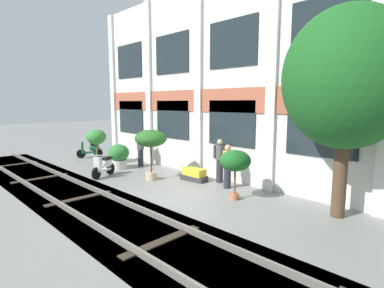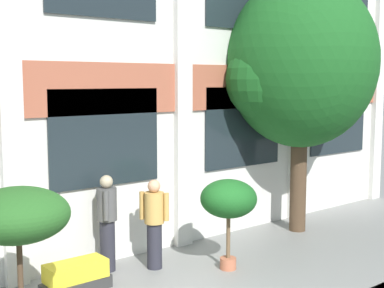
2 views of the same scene
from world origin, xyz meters
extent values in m
cube|color=silver|center=(0.00, 2.92, 3.87)|extent=(16.76, 0.50, 7.74)
cube|color=#AD5B42|center=(0.00, 2.65, 3.10)|extent=(16.76, 0.06, 0.90)
cube|color=silver|center=(-1.68, 2.61, 3.87)|extent=(0.36, 0.16, 7.74)
cube|color=silver|center=(1.68, 2.61, 3.87)|extent=(0.36, 0.16, 7.74)
cube|color=silver|center=(5.03, 2.61, 3.87)|extent=(0.36, 0.16, 7.74)
cube|color=silver|center=(8.38, 2.61, 3.87)|extent=(0.36, 0.16, 7.74)
cube|color=#1E282D|center=(0.00, 2.64, 2.25)|extent=(2.15, 0.04, 1.70)
cube|color=#1E282D|center=(3.35, 2.64, 2.25)|extent=(2.15, 0.04, 1.70)
cube|color=#1E282D|center=(6.70, 2.64, 2.25)|extent=(2.15, 0.04, 1.70)
cube|color=#1E282D|center=(6.70, 2.64, 5.15)|extent=(2.15, 0.04, 1.70)
cylinder|color=#4C3826|center=(4.24, 1.85, 1.32)|extent=(0.35, 0.35, 2.63)
ellipsoid|color=#19561E|center=(4.24, 1.85, 3.62)|extent=(3.17, 3.17, 3.58)
sphere|color=#19561E|center=(3.45, 2.05, 3.26)|extent=(1.74, 1.74, 1.74)
sphere|color=#19561E|center=(5.03, 1.65, 3.26)|extent=(1.74, 1.74, 1.74)
cylinder|color=#4C3826|center=(-2.35, 0.67, 0.91)|extent=(0.07, 0.07, 1.21)
ellipsoid|color=#286023|center=(-2.35, 0.67, 1.64)|extent=(1.24, 1.24, 0.67)
cube|color=#333333|center=(-1.08, 1.76, 0.10)|extent=(1.09, 0.59, 0.20)
cube|color=yellow|center=(-1.08, 1.76, 0.34)|extent=(0.94, 0.42, 0.28)
cylinder|color=#B76647|center=(1.43, 1.04, 0.10)|extent=(0.28, 0.28, 0.20)
cylinder|color=brown|center=(1.43, 1.04, 0.65)|extent=(0.07, 0.07, 0.91)
ellipsoid|color=#19561E|center=(1.43, 1.04, 1.24)|extent=(0.97, 0.97, 0.66)
cylinder|color=#282833|center=(0.47, 1.88, 0.40)|extent=(0.26, 0.26, 0.80)
cylinder|color=tan|center=(0.47, 1.88, 1.07)|extent=(0.34, 0.34, 0.54)
sphere|color=tan|center=(0.47, 1.88, 1.45)|extent=(0.22, 0.22, 0.22)
cylinder|color=tan|center=(0.34, 2.05, 1.10)|extent=(0.09, 0.09, 0.48)
cylinder|color=tan|center=(0.60, 1.70, 1.10)|extent=(0.09, 0.09, 0.48)
cylinder|color=#282833|center=(-0.22, 2.28, 0.44)|extent=(0.26, 0.26, 0.88)
cylinder|color=#4C4C4C|center=(-0.22, 2.28, 1.16)|extent=(0.34, 0.34, 0.55)
sphere|color=tan|center=(-0.22, 2.28, 1.55)|extent=(0.22, 0.22, 0.22)
cylinder|color=#4C4C4C|center=(-0.34, 2.09, 1.19)|extent=(0.09, 0.09, 0.50)
cylinder|color=#4C4C4C|center=(-0.10, 2.47, 1.19)|extent=(0.09, 0.09, 0.50)
camera|label=1|loc=(6.94, -6.29, 3.02)|focal=28.00mm
camera|label=2|loc=(-4.67, -5.49, 3.24)|focal=50.00mm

